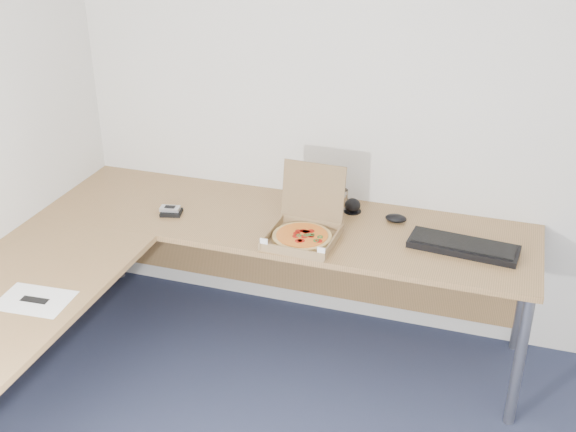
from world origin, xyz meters
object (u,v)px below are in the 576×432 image
(pizza_box, at_px, (303,232))
(wallet, at_px, (171,212))
(keyboard, at_px, (463,247))
(drinking_glass, at_px, (342,199))
(desk, at_px, (192,255))

(pizza_box, bearing_deg, wallet, 178.03)
(wallet, bearing_deg, keyboard, -10.79)
(pizza_box, bearing_deg, drinking_glass, 78.44)
(keyboard, relative_size, wallet, 4.78)
(drinking_glass, relative_size, keyboard, 0.21)
(keyboard, xyz_separation_m, wallet, (-1.47, -0.08, -0.01))
(desk, bearing_deg, pizza_box, 29.12)
(pizza_box, bearing_deg, keyboard, 12.64)
(wallet, bearing_deg, pizza_box, -18.23)
(desk, height_order, drinking_glass, drinking_glass)
(desk, xyz_separation_m, drinking_glass, (0.56, 0.64, 0.08))
(desk, relative_size, pizza_box, 6.75)
(desk, bearing_deg, keyboard, 18.17)
(drinking_glass, height_order, wallet, drinking_glass)
(wallet, bearing_deg, drinking_glass, 7.98)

